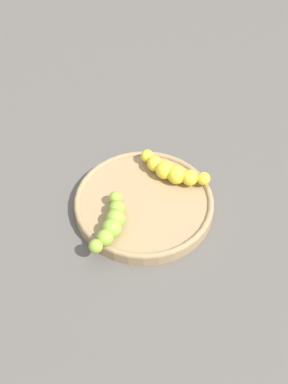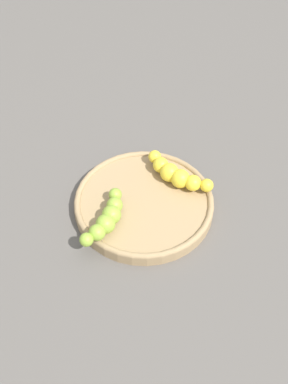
# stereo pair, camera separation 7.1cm
# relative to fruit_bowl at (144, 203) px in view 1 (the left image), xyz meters

# --- Properties ---
(ground_plane) EXTENTS (2.40, 2.40, 0.00)m
(ground_plane) POSITION_rel_fruit_bowl_xyz_m (0.00, 0.00, -0.01)
(ground_plane) COLOR #56514C
(fruit_bowl) EXTENTS (0.22, 0.22, 0.02)m
(fruit_bowl) POSITION_rel_fruit_bowl_xyz_m (0.00, 0.00, 0.00)
(fruit_bowl) COLOR #A08259
(fruit_bowl) RESTS_ON ground_plane
(banana_green) EXTENTS (0.06, 0.10, 0.03)m
(banana_green) POSITION_rel_fruit_bowl_xyz_m (-0.06, -0.05, 0.02)
(banana_green) COLOR #8CAD38
(banana_green) RESTS_ON fruit_bowl
(banana_yellow) EXTENTS (0.10, 0.09, 0.03)m
(banana_yellow) POSITION_rel_fruit_bowl_xyz_m (0.05, 0.04, 0.02)
(banana_yellow) COLOR yellow
(banana_yellow) RESTS_ON fruit_bowl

